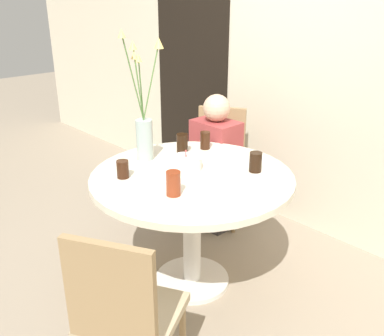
{
  "coord_description": "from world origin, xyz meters",
  "views": [
    {
      "loc": [
        1.67,
        -1.59,
        1.75
      ],
      "look_at": [
        0.0,
        0.0,
        0.8
      ],
      "focal_mm": 40.0,
      "sensor_mm": 36.0,
      "label": 1
    }
  ],
  "objects_px": {
    "chair_right_flank": "(124,312)",
    "drink_glass_2": "(205,140)",
    "flower_vase": "(144,122)",
    "side_plate": "(211,187)",
    "drink_glass_3": "(123,169)",
    "chair_near_front": "(219,159)",
    "drink_glass_4": "(255,162)",
    "birthday_cake": "(186,163)",
    "drink_glass_1": "(182,143)",
    "person_boy": "(215,167)",
    "drink_glass_0": "(173,183)"
  },
  "relations": [
    {
      "from": "drink_glass_2",
      "to": "drink_glass_3",
      "type": "xyz_separation_m",
      "value": [
        0.02,
        -0.69,
        -0.01
      ]
    },
    {
      "from": "flower_vase",
      "to": "side_plate",
      "type": "relative_size",
      "value": 3.75
    },
    {
      "from": "flower_vase",
      "to": "side_plate",
      "type": "height_order",
      "value": "flower_vase"
    },
    {
      "from": "chair_near_front",
      "to": "person_boy",
      "type": "relative_size",
      "value": 0.85
    },
    {
      "from": "flower_vase",
      "to": "chair_right_flank",
      "type": "bearing_deg",
      "value": -42.71
    },
    {
      "from": "chair_right_flank",
      "to": "side_plate",
      "type": "bearing_deg",
      "value": -101.51
    },
    {
      "from": "drink_glass_2",
      "to": "side_plate",
      "type": "bearing_deg",
      "value": -42.09
    },
    {
      "from": "chair_near_front",
      "to": "side_plate",
      "type": "relative_size",
      "value": 4.25
    },
    {
      "from": "side_plate",
      "to": "flower_vase",
      "type": "bearing_deg",
      "value": 178.16
    },
    {
      "from": "drink_glass_0",
      "to": "drink_glass_4",
      "type": "xyz_separation_m",
      "value": [
        0.09,
        0.56,
        -0.01
      ]
    },
    {
      "from": "drink_glass_0",
      "to": "drink_glass_3",
      "type": "bearing_deg",
      "value": -170.97
    },
    {
      "from": "chair_near_front",
      "to": "drink_glass_3",
      "type": "relative_size",
      "value": 8.8
    },
    {
      "from": "person_boy",
      "to": "chair_right_flank",
      "type": "bearing_deg",
      "value": -59.43
    },
    {
      "from": "drink_glass_3",
      "to": "person_boy",
      "type": "height_order",
      "value": "person_boy"
    },
    {
      "from": "flower_vase",
      "to": "drink_glass_1",
      "type": "relative_size",
      "value": 6.3
    },
    {
      "from": "chair_near_front",
      "to": "drink_glass_4",
      "type": "distance_m",
      "value": 0.92
    },
    {
      "from": "drink_glass_2",
      "to": "chair_right_flank",
      "type": "bearing_deg",
      "value": -59.23
    },
    {
      "from": "birthday_cake",
      "to": "drink_glass_3",
      "type": "xyz_separation_m",
      "value": [
        -0.16,
        -0.35,
        0.01
      ]
    },
    {
      "from": "drink_glass_0",
      "to": "birthday_cake",
      "type": "bearing_deg",
      "value": 126.88
    },
    {
      "from": "drink_glass_4",
      "to": "chair_right_flank",
      "type": "bearing_deg",
      "value": -78.97
    },
    {
      "from": "birthday_cake",
      "to": "drink_glass_0",
      "type": "xyz_separation_m",
      "value": [
        0.22,
        -0.29,
        0.03
      ]
    },
    {
      "from": "drink_glass_1",
      "to": "chair_right_flank",
      "type": "bearing_deg",
      "value": -53.43
    },
    {
      "from": "chair_near_front",
      "to": "flower_vase",
      "type": "height_order",
      "value": "flower_vase"
    },
    {
      "from": "drink_glass_0",
      "to": "drink_glass_2",
      "type": "relative_size",
      "value": 1.12
    },
    {
      "from": "chair_near_front",
      "to": "drink_glass_3",
      "type": "distance_m",
      "value": 1.17
    },
    {
      "from": "birthday_cake",
      "to": "drink_glass_0",
      "type": "relative_size",
      "value": 1.42
    },
    {
      "from": "drink_glass_1",
      "to": "flower_vase",
      "type": "bearing_deg",
      "value": -109.12
    },
    {
      "from": "birthday_cake",
      "to": "drink_glass_1",
      "type": "height_order",
      "value": "drink_glass_1"
    },
    {
      "from": "drink_glass_3",
      "to": "flower_vase",
      "type": "bearing_deg",
      "value": 119.17
    },
    {
      "from": "chair_right_flank",
      "to": "flower_vase",
      "type": "xyz_separation_m",
      "value": [
        -0.84,
        0.78,
        0.49
      ]
    },
    {
      "from": "birthday_cake",
      "to": "drink_glass_1",
      "type": "bearing_deg",
      "value": 141.99
    },
    {
      "from": "flower_vase",
      "to": "side_plate",
      "type": "distance_m",
      "value": 0.65
    },
    {
      "from": "side_plate",
      "to": "drink_glass_0",
      "type": "bearing_deg",
      "value": -110.59
    },
    {
      "from": "birthday_cake",
      "to": "drink_glass_2",
      "type": "distance_m",
      "value": 0.39
    },
    {
      "from": "drink_glass_1",
      "to": "drink_glass_2",
      "type": "relative_size",
      "value": 1.07
    },
    {
      "from": "flower_vase",
      "to": "person_boy",
      "type": "xyz_separation_m",
      "value": [
        -0.02,
        0.68,
        -0.5
      ]
    },
    {
      "from": "birthday_cake",
      "to": "flower_vase",
      "type": "xyz_separation_m",
      "value": [
        -0.32,
        -0.06,
        0.2
      ]
    },
    {
      "from": "flower_vase",
      "to": "side_plate",
      "type": "xyz_separation_m",
      "value": [
        0.61,
        -0.02,
        -0.23
      ]
    },
    {
      "from": "drink_glass_0",
      "to": "drink_glass_2",
      "type": "bearing_deg",
      "value": 121.98
    },
    {
      "from": "chair_right_flank",
      "to": "side_plate",
      "type": "height_order",
      "value": "chair_right_flank"
    },
    {
      "from": "drink_glass_2",
      "to": "drink_glass_4",
      "type": "height_order",
      "value": "same"
    },
    {
      "from": "chair_near_front",
      "to": "birthday_cake",
      "type": "bearing_deg",
      "value": -93.66
    },
    {
      "from": "chair_right_flank",
      "to": "drink_glass_4",
      "type": "xyz_separation_m",
      "value": [
        -0.22,
        1.12,
        0.31
      ]
    },
    {
      "from": "chair_right_flank",
      "to": "drink_glass_2",
      "type": "relative_size",
      "value": 7.62
    },
    {
      "from": "birthday_cake",
      "to": "flower_vase",
      "type": "bearing_deg",
      "value": -168.55
    },
    {
      "from": "side_plate",
      "to": "drink_glass_4",
      "type": "height_order",
      "value": "drink_glass_4"
    },
    {
      "from": "side_plate",
      "to": "drink_glass_4",
      "type": "distance_m",
      "value": 0.36
    },
    {
      "from": "chair_right_flank",
      "to": "drink_glass_3",
      "type": "distance_m",
      "value": 0.9
    },
    {
      "from": "chair_near_front",
      "to": "chair_right_flank",
      "type": "bearing_deg",
      "value": -92.14
    },
    {
      "from": "side_plate",
      "to": "chair_near_front",
      "type": "bearing_deg",
      "value": 130.61
    }
  ]
}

